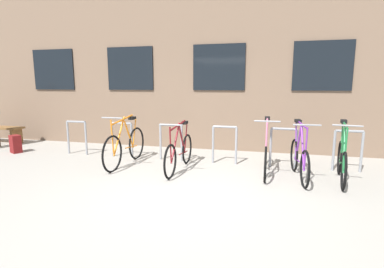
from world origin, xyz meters
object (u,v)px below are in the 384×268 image
Objects in this scene: backpack at (16,144)px; bicycle_purple at (299,158)px; bicycle_maroon at (179,152)px; wooden_bench at (0,131)px; bicycle_green at (342,160)px; bicycle_orange at (125,146)px; bicycle_pink at (266,154)px.

bicycle_purple is at bearing 23.46° from backpack.
bicycle_maroon is 6.00m from wooden_bench.
bicycle_green reaches higher than bicycle_maroon.
bicycle_pink reaches higher than bicycle_orange.
bicycle_green reaches higher than wooden_bench.
bicycle_maroon is at bearing -4.74° from bicycle_orange.
wooden_bench is at bearing 171.59° from bicycle_green.
bicycle_green is 0.98× the size of bicycle_purple.
bicycle_purple is 6.65m from backpack.
bicycle_purple is at bearing 0.32° from bicycle_maroon.
bicycle_orange is 3.48m from bicycle_purple.
bicycle_maroon is at bearing -12.92° from wooden_bench.
bicycle_green is at bearing 24.01° from backpack.
bicycle_green is at bearing 2.13° from bicycle_purple.
bicycle_orange is at bearing 178.53° from bicycle_purple.
bicycle_purple is at bearing -9.32° from wooden_bench.
bicycle_maroon is 1.07× the size of bicycle_purple.
backpack is (-6.05, 0.25, -0.16)m from bicycle_pink.
bicycle_maroon reaches higher than backpack.
bicycle_orange is at bearing 179.15° from bicycle_green.
backpack is (-7.35, 0.38, -0.15)m from bicycle_green.
wooden_bench is (-8.10, 1.33, -0.03)m from bicycle_purple.
bicycle_orange is 1.04× the size of bicycle_maroon.
bicycle_purple is at bearing -14.57° from bicycle_pink.
backpack is at bearing 177.61° from bicycle_pink.
bicycle_maroon reaches higher than wooden_bench.
wooden_bench is at bearing 170.68° from bicycle_purple.
bicycle_purple is (3.48, -0.09, -0.03)m from bicycle_orange.
wooden_bench is 3.30× the size of backpack.
bicycle_pink reaches higher than bicycle_maroon.
backpack is at bearing 174.29° from bicycle_orange.
bicycle_green reaches higher than backpack.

